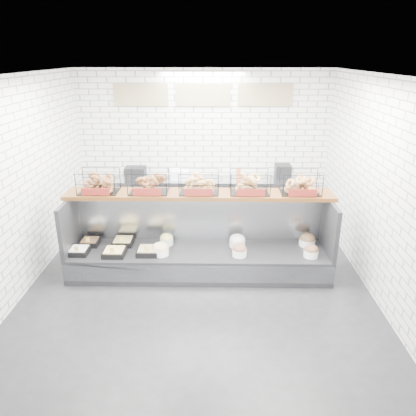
{
  "coord_description": "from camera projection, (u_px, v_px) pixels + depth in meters",
  "views": [
    {
      "loc": [
        0.24,
        -5.34,
        3.24
      ],
      "look_at": [
        0.14,
        0.45,
        1.03
      ],
      "focal_mm": 35.0,
      "sensor_mm": 36.0,
      "label": 1
    }
  ],
  "objects": [
    {
      "name": "prep_counter",
      "position": [
        203.0,
        199.0,
        8.26
      ],
      "size": [
        4.0,
        0.6,
        1.2
      ],
      "color": "#93969B",
      "rests_on": "ground"
    },
    {
      "name": "bagel_shelf",
      "position": [
        199.0,
        185.0,
        6.14
      ],
      "size": [
        4.1,
        0.5,
        0.4
      ],
      "color": "#41230E",
      "rests_on": "display_case"
    },
    {
      "name": "ground",
      "position": [
        199.0,
        282.0,
        6.15
      ],
      "size": [
        5.5,
        5.5,
        0.0
      ],
      "primitive_type": "plane",
      "color": "black",
      "rests_on": "ground"
    },
    {
      "name": "room_shell",
      "position": [
        199.0,
        140.0,
        5.98
      ],
      "size": [
        5.02,
        5.51,
        3.01
      ],
      "color": "white",
      "rests_on": "ground"
    },
    {
      "name": "display_case",
      "position": [
        199.0,
        252.0,
        6.36
      ],
      "size": [
        4.0,
        0.9,
        1.2
      ],
      "color": "black",
      "rests_on": "ground"
    }
  ]
}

